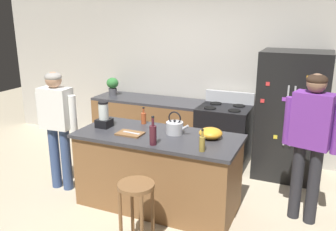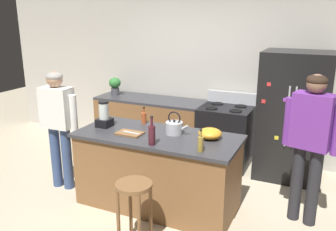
# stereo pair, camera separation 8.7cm
# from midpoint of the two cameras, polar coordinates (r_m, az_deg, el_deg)

# --- Properties ---
(ground_plane) EXTENTS (14.00, 14.00, 0.00)m
(ground_plane) POSITION_cam_midpoint_polar(r_m,az_deg,el_deg) (4.48, -2.15, -14.06)
(ground_plane) COLOR beige
(back_wall) EXTENTS (8.00, 0.10, 2.70)m
(back_wall) POSITION_cam_midpoint_polar(r_m,az_deg,el_deg) (5.76, 6.17, 7.04)
(back_wall) COLOR #BCB7AD
(back_wall) RESTS_ON ground_plane
(kitchen_island) EXTENTS (1.91, 0.84, 0.90)m
(kitchen_island) POSITION_cam_midpoint_polar(r_m,az_deg,el_deg) (4.27, -2.21, -8.79)
(kitchen_island) COLOR brown
(kitchen_island) RESTS_ON ground_plane
(back_counter_run) EXTENTS (2.00, 0.64, 0.90)m
(back_counter_run) POSITION_cam_midpoint_polar(r_m,az_deg,el_deg) (5.90, -2.71, -1.66)
(back_counter_run) COLOR brown
(back_counter_run) RESTS_ON ground_plane
(refrigerator) EXTENTS (0.90, 0.73, 1.77)m
(refrigerator) POSITION_cam_midpoint_polar(r_m,az_deg,el_deg) (5.18, 18.72, -0.03)
(refrigerator) COLOR black
(refrigerator) RESTS_ON ground_plane
(stove_range) EXTENTS (0.76, 0.65, 1.08)m
(stove_range) POSITION_cam_midpoint_polar(r_m,az_deg,el_deg) (5.47, 8.45, -3.12)
(stove_range) COLOR black
(stove_range) RESTS_ON ground_plane
(person_by_island_left) EXTENTS (0.59, 0.24, 1.56)m
(person_by_island_left) POSITION_cam_midpoint_polar(r_m,az_deg,el_deg) (4.74, -17.88, -0.67)
(person_by_island_left) COLOR #384C7A
(person_by_island_left) RESTS_ON ground_plane
(person_by_sink_right) EXTENTS (0.59, 0.31, 1.67)m
(person_by_sink_right) POSITION_cam_midpoint_polar(r_m,az_deg,el_deg) (4.04, 21.34, -2.93)
(person_by_sink_right) COLOR #26262B
(person_by_sink_right) RESTS_ON ground_plane
(bar_stool) EXTENTS (0.36, 0.36, 0.67)m
(bar_stool) POSITION_cam_midpoint_polar(r_m,az_deg,el_deg) (3.56, -5.82, -12.98)
(bar_stool) COLOR brown
(bar_stool) RESTS_ON ground_plane
(potted_plant) EXTENTS (0.20, 0.20, 0.30)m
(potted_plant) POSITION_cam_midpoint_polar(r_m,az_deg,el_deg) (6.11, -9.29, 4.83)
(potted_plant) COLOR #4C4C51
(potted_plant) RESTS_ON back_counter_run
(blender_appliance) EXTENTS (0.17, 0.17, 0.32)m
(blender_appliance) POSITION_cam_midpoint_polar(r_m,az_deg,el_deg) (4.41, -10.81, -0.14)
(blender_appliance) COLOR black
(blender_appliance) RESTS_ON kitchen_island
(bottle_vinegar) EXTENTS (0.06, 0.06, 0.24)m
(bottle_vinegar) POSITION_cam_midpoint_polar(r_m,az_deg,el_deg) (3.60, 4.81, -4.46)
(bottle_vinegar) COLOR olive
(bottle_vinegar) RESTS_ON kitchen_island
(bottle_wine) EXTENTS (0.08, 0.08, 0.32)m
(bottle_wine) POSITION_cam_midpoint_polar(r_m,az_deg,el_deg) (3.76, -3.08, -3.03)
(bottle_wine) COLOR #471923
(bottle_wine) RESTS_ON kitchen_island
(bottle_cooking_sauce) EXTENTS (0.06, 0.06, 0.22)m
(bottle_cooking_sauce) POSITION_cam_midpoint_polar(r_m,az_deg,el_deg) (4.49, -4.49, -0.36)
(bottle_cooking_sauce) COLOR #B24C26
(bottle_cooking_sauce) RESTS_ON kitchen_island
(mixing_bowl) EXTENTS (0.26, 0.26, 0.12)m
(mixing_bowl) POSITION_cam_midpoint_polar(r_m,az_deg,el_deg) (3.98, 6.24, -2.84)
(mixing_bowl) COLOR orange
(mixing_bowl) RESTS_ON kitchen_island
(tea_kettle) EXTENTS (0.28, 0.20, 0.27)m
(tea_kettle) POSITION_cam_midpoint_polar(r_m,az_deg,el_deg) (4.10, 0.49, -1.90)
(tea_kettle) COLOR #B7BABF
(tea_kettle) RESTS_ON kitchen_island
(cutting_board) EXTENTS (0.30, 0.20, 0.02)m
(cutting_board) POSITION_cam_midpoint_polar(r_m,az_deg,el_deg) (4.13, -6.71, -2.90)
(cutting_board) COLOR brown
(cutting_board) RESTS_ON kitchen_island
(chef_knife) EXTENTS (0.22, 0.05, 0.01)m
(chef_knife) POSITION_cam_midpoint_polar(r_m,az_deg,el_deg) (4.11, -6.48, -2.77)
(chef_knife) COLOR #B7BABF
(chef_knife) RESTS_ON cutting_board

